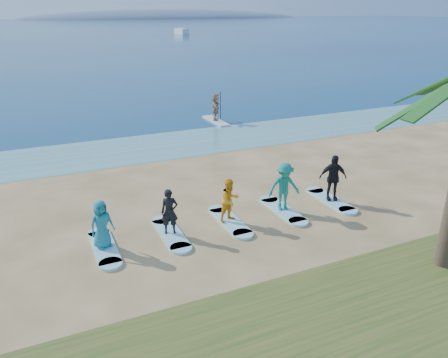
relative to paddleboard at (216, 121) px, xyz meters
name	(u,v)px	position (x,y,z in m)	size (l,w,h in m)	color
ground	(221,234)	(-5.97, -14.22, -0.06)	(600.00, 600.00, 0.00)	tan
shallow_water	(142,148)	(-5.97, -3.72, -0.05)	(600.00, 600.00, 0.00)	teal
ocean	(32,29)	(-5.97, 145.78, -0.05)	(600.00, 600.00, 0.00)	navy
island_ridge	(170,18)	(89.03, 285.78, -0.06)	(220.00, 56.00, 18.00)	slate
paddleboard	(216,121)	(0.00, 0.00, 0.00)	(0.70, 3.00, 0.12)	silver
paddleboarder	(216,107)	(0.00, 0.00, 0.93)	(1.61, 0.51, 1.74)	tan
boat_offshore_b	(182,34)	(31.34, 96.46, -0.06)	(2.03, 5.53, 1.56)	silver
surfboard_0	(104,248)	(-9.72, -13.58, -0.01)	(0.70, 2.20, 0.09)	#97DFE9
student_0	(102,224)	(-9.72, -13.58, 0.81)	(0.77, 0.50, 1.57)	teal
surfboard_1	(171,234)	(-7.53, -13.58, -0.01)	(0.70, 2.20, 0.09)	#97DFE9
student_1	(170,212)	(-7.53, -13.58, 0.80)	(0.56, 0.37, 1.54)	black
surfboard_2	(230,221)	(-5.34, -13.58, -0.01)	(0.70, 2.20, 0.09)	#97DFE9
student_2	(230,200)	(-5.34, -13.58, 0.80)	(0.75, 0.59, 1.55)	orange
surfboard_3	(283,210)	(-3.15, -13.58, -0.01)	(0.70, 2.20, 0.09)	#97DFE9
student_3	(284,187)	(-3.15, -13.58, 0.94)	(1.17, 0.67, 1.82)	#1A8072
surfboard_4	(331,200)	(-0.97, -13.58, -0.01)	(0.70, 2.20, 0.09)	#97DFE9
student_4	(333,178)	(-0.97, -13.58, 0.94)	(1.06, 0.44, 1.81)	black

